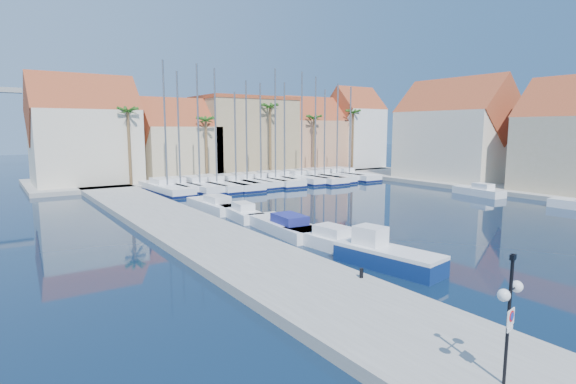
{
  "coord_description": "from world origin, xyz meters",
  "views": [
    {
      "loc": [
        -20.56,
        -13.68,
        7.35
      ],
      "look_at": [
        -3.54,
        11.47,
        3.0
      ],
      "focal_mm": 28.0,
      "sensor_mm": 36.0,
      "label": 1
    }
  ],
  "objects": [
    {
      "name": "sailboat_1",
      "position": [
        -2.0,
        36.56,
        0.64
      ],
      "size": [
        2.76,
        8.36,
        13.65
      ],
      "rotation": [
        0.0,
        0.0,
        0.07
      ],
      "color": "white",
      "rests_on": "ground"
    },
    {
      "name": "building_2",
      "position": [
        13.0,
        48.0,
        6.26
      ],
      "size": [
        14.2,
        10.2,
        11.5
      ],
      "color": "tan",
      "rests_on": "shore_north"
    },
    {
      "name": "sailboat_12",
      "position": [
        20.93,
        35.81,
        0.6
      ],
      "size": [
        3.07,
        9.88,
        13.44
      ],
      "rotation": [
        0.0,
        0.0,
        0.05
      ],
      "color": "white",
      "rests_on": "ground"
    },
    {
      "name": "sailboat_7",
      "position": [
        10.61,
        35.91,
        0.59
      ],
      "size": [
        3.45,
        11.51,
        14.75
      ],
      "rotation": [
        0.0,
        0.0,
        -0.04
      ],
      "color": "white",
      "rests_on": "ground"
    },
    {
      "name": "building_0",
      "position": [
        -10.0,
        47.0,
        6.52
      ],
      "size": [
        12.3,
        9.0,
        13.5
      ],
      "color": "beige",
      "rests_on": "shore_north"
    },
    {
      "name": "sailboat_5",
      "position": [
        6.46,
        35.94,
        0.59
      ],
      "size": [
        3.09,
        10.29,
        13.04
      ],
      "rotation": [
        0.0,
        0.0,
        -0.04
      ],
      "color": "white",
      "rests_on": "ground"
    },
    {
      "name": "shore_east",
      "position": [
        32.0,
        15.0,
        0.25
      ],
      "size": [
        12.0,
        60.0,
        0.5
      ],
      "primitive_type": "cube",
      "color": "gray",
      "rests_on": "ground"
    },
    {
      "name": "palm_0",
      "position": [
        -6.0,
        42.0,
        9.08
      ],
      "size": [
        2.6,
        2.6,
        10.15
      ],
      "color": "brown",
      "rests_on": "shore_north"
    },
    {
      "name": "palm_3",
      "position": [
        22.0,
        42.0,
        8.61
      ],
      "size": [
        2.6,
        2.6,
        9.65
      ],
      "color": "brown",
      "rests_on": "shore_north"
    },
    {
      "name": "quay_west",
      "position": [
        -9.0,
        13.5,
        0.25
      ],
      "size": [
        6.0,
        77.0,
        0.5
      ],
      "primitive_type": "cube",
      "color": "gray",
      "rests_on": "ground"
    },
    {
      "name": "motorboat_east_1",
      "position": [
        23.99,
        14.82,
        0.51
      ],
      "size": [
        2.52,
        5.9,
        1.4
      ],
      "rotation": [
        0.0,
        0.0,
        -0.12
      ],
      "color": "white",
      "rests_on": "ground"
    },
    {
      "name": "building_6",
      "position": [
        32.0,
        24.0,
        6.52
      ],
      "size": [
        9.0,
        14.3,
        13.5
      ],
      "color": "beige",
      "rests_on": "shore_east"
    },
    {
      "name": "motorboat_west_3",
      "position": [
        -3.75,
        23.0,
        0.51
      ],
      "size": [
        2.34,
        7.16,
        1.4
      ],
      "rotation": [
        0.0,
        0.0,
        0.01
      ],
      "color": "white",
      "rests_on": "ground"
    },
    {
      "name": "sailboat_10",
      "position": [
        16.63,
        35.41,
        0.58
      ],
      "size": [
        3.22,
        12.06,
        14.07
      ],
      "rotation": [
        0.0,
        0.0,
        0.0
      ],
      "color": "white",
      "rests_on": "ground"
    },
    {
      "name": "building_4",
      "position": [
        34.0,
        46.0,
        6.97
      ],
      "size": [
        8.3,
        8.0,
        14.0
      ],
      "color": "white",
      "rests_on": "shore_north"
    },
    {
      "name": "sailboat_4",
      "position": [
        4.57,
        35.37,
        0.56
      ],
      "size": [
        3.15,
        11.14,
        11.59
      ],
      "rotation": [
        0.0,
        0.0,
        -0.02
      ],
      "color": "white",
      "rests_on": "ground"
    },
    {
      "name": "motorboat_west_0",
      "position": [
        -3.28,
        7.59,
        0.51
      ],
      "size": [
        2.53,
        6.34,
        1.4
      ],
      "rotation": [
        0.0,
        0.0,
        0.09
      ],
      "color": "white",
      "rests_on": "ground"
    },
    {
      "name": "motorboat_west_2",
      "position": [
        -3.58,
        18.26,
        0.51
      ],
      "size": [
        2.35,
        5.77,
        1.4
      ],
      "rotation": [
        0.0,
        0.0,
        -0.1
      ],
      "color": "white",
      "rests_on": "ground"
    },
    {
      "name": "sailboat_11",
      "position": [
        18.55,
        35.78,
        0.56
      ],
      "size": [
        3.24,
        11.73,
        12.51
      ],
      "rotation": [
        0.0,
        0.0,
        -0.01
      ],
      "color": "white",
      "rests_on": "ground"
    },
    {
      "name": "fishing_boat",
      "position": [
        -3.37,
        2.51,
        0.69
      ],
      "size": [
        2.92,
        6.15,
        2.07
      ],
      "rotation": [
        0.0,
        0.0,
        0.17
      ],
      "color": "navy",
      "rests_on": "ground"
    },
    {
      "name": "sailboat_13",
      "position": [
        22.77,
        35.25,
        0.57
      ],
      "size": [
        3.04,
        11.35,
        13.04
      ],
      "rotation": [
        0.0,
        0.0,
        -0.0
      ],
      "color": "white",
      "rests_on": "ground"
    },
    {
      "name": "shore_north",
      "position": [
        10.0,
        48.0,
        0.25
      ],
      "size": [
        54.0,
        16.0,
        0.5
      ],
      "primitive_type": "cube",
      "color": "gray",
      "rests_on": "ground"
    },
    {
      "name": "sailboat_8",
      "position": [
        12.4,
        36.28,
        0.63
      ],
      "size": [
        2.77,
        8.44,
        13.19
      ],
      "rotation": [
        0.0,
        0.0,
        -0.07
      ],
      "color": "white",
      "rests_on": "ground"
    },
    {
      "name": "bollard",
      "position": [
        -6.6,
        0.91,
        0.73
      ],
      "size": [
        0.18,
        0.18,
        0.46
      ],
      "primitive_type": "cylinder",
      "color": "black",
      "rests_on": "quay_west"
    },
    {
      "name": "sailboat_9",
      "position": [
        14.77,
        35.86,
        0.6
      ],
      "size": [
        3.24,
        10.88,
        14.64
      ],
      "rotation": [
        0.0,
        0.0,
        -0.04
      ],
      "color": "white",
      "rests_on": "ground"
    },
    {
      "name": "sailboat_6",
      "position": [
        8.38,
        35.84,
        0.59
      ],
      "size": [
        2.91,
        9.93,
        12.86
      ],
      "rotation": [
        0.0,
        0.0,
        0.03
      ],
      "color": "white",
      "rests_on": "ground"
    },
    {
      "name": "ground",
      "position": [
        0.0,
        0.0,
        0.0
      ],
      "size": [
        260.0,
        260.0,
        0.0
      ],
      "primitive_type": "plane",
      "color": "black",
      "rests_on": "ground"
    },
    {
      "name": "palm_4",
      "position": [
        30.0,
        42.0,
        9.55
      ],
      "size": [
        2.6,
        2.6,
        10.65
      ],
      "color": "brown",
      "rests_on": "shore_north"
    },
    {
      "name": "sailboat_3",
      "position": [
        2.2,
        35.92,
        0.58
      ],
      "size": [
        3.83,
        11.92,
        14.2
      ],
      "rotation": [
        0.0,
        0.0,
        0.06
      ],
      "color": "white",
      "rests_on": "ground"
    },
    {
      "name": "sailboat_2",
      "position": [
        0.07,
        35.87,
        0.6
      ],
      "size": [
        2.99,
        10.62,
        14.55
      ],
      "rotation": [
        0.0,
        0.0,
        0.02
      ],
      "color": "white",
      "rests_on": "ground"
    },
    {
      "name": "palm_2",
      "position": [
        14.0,
        42.0,
        10.02
      ],
      "size": [
        2.6,
        2.6,
        11.15
      ],
      "color": "brown",
      "rests_on": "shore_north"
    },
    {
      "name": "motorboat_west_1",
      "position": [
        -3.35,
        12.13,
        0.51
      ],
      "size": [
        2.93,
        7.61,
        1.4
      ],
      "rotation": [
        0.0,
        0.0,
        -0.07
      ],
      "color": "white",
      "rests_on": "ground"
    },
    {
      "name": "lamp_post",
      "position": [
        -9.43,
        -7.63,
        2.88
      ],
      "size": [
        1.22,
        0.49,
        3.62
      ],
      "rotation": [
        0.0,
        0.0,
        0.18
      ],
      "color": "black",
      "rests_on": "quay_west"
    },
    {
      "name": "building_1",
      "position": [
        2.0,
        47.0,
        5.3
      ],
      "size": [
        10.3,
        8.0,
        11.0
      ],
      "color": "tan",
      "rests_on": "shore_north"
    },
    {
      "name": "sailboat_0",
      "position": [
        -3.78,
        36.03,
        0.6
      ],
      "size": [
        3.29,
        10.67,
        14.66
      ],
      "rotation": [
        0.0,
        0.0,
        0.05
      ],
      "color": "white",
      "rests_on": "ground"
    },
    {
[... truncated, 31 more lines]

